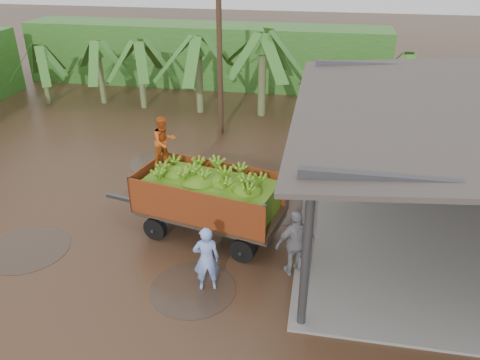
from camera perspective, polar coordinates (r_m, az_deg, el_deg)
name	(u,v)px	position (r m, az deg, el deg)	size (l,w,h in m)	color
ground	(145,220)	(15.56, -11.54, -4.85)	(100.00, 100.00, 0.00)	black
hedge_north	(204,55)	(29.75, -4.37, 14.99)	(22.00, 3.00, 3.60)	#2D661E
banana_trailer	(209,196)	(13.98, -3.83, -1.98)	(6.09, 2.98, 3.57)	#A03D16
man_blue	(206,259)	(12.04, -4.12, -9.58)	(0.68, 0.45, 1.86)	#7C9BE3
man_grey	(296,243)	(12.59, 6.81, -7.61)	(1.15, 0.48, 1.95)	gray
utility_pole	(219,36)	(20.92, -2.54, 17.13)	(1.20, 0.24, 8.76)	#47301E
banana_plants	(71,97)	(22.43, -19.90, 9.55)	(24.75, 20.70, 4.44)	#2D661E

